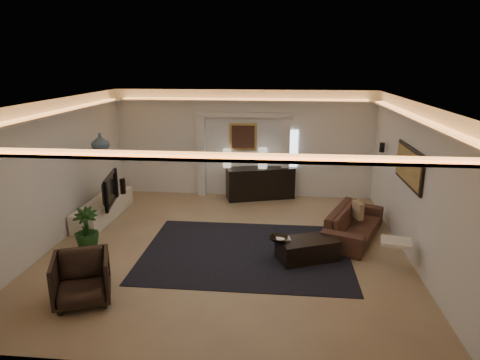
# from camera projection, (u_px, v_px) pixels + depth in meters

# --- Properties ---
(floor) EXTENTS (7.00, 7.00, 0.00)m
(floor) POSITION_uv_depth(u_px,v_px,m) (227.00, 247.00, 8.50)
(floor) COLOR tan
(floor) RESTS_ON ground
(ceiling) EXTENTS (7.00, 7.00, 0.00)m
(ceiling) POSITION_uv_depth(u_px,v_px,m) (226.00, 102.00, 7.70)
(ceiling) COLOR white
(ceiling) RESTS_ON ground
(wall_back) EXTENTS (7.00, 0.00, 7.00)m
(wall_back) POSITION_uv_depth(u_px,v_px,m) (243.00, 144.00, 11.45)
(wall_back) COLOR white
(wall_back) RESTS_ON ground
(wall_front) EXTENTS (7.00, 0.00, 7.00)m
(wall_front) POSITION_uv_depth(u_px,v_px,m) (187.00, 261.00, 4.75)
(wall_front) COLOR white
(wall_front) RESTS_ON ground
(wall_left) EXTENTS (0.00, 7.00, 7.00)m
(wall_left) POSITION_uv_depth(u_px,v_px,m) (54.00, 174.00, 8.43)
(wall_left) COLOR white
(wall_left) RESTS_ON ground
(wall_right) EXTENTS (0.00, 7.00, 7.00)m
(wall_right) POSITION_uv_depth(u_px,v_px,m) (414.00, 183.00, 7.77)
(wall_right) COLOR white
(wall_right) RESTS_ON ground
(cove_soffit) EXTENTS (7.00, 7.00, 0.04)m
(cove_soffit) POSITION_uv_depth(u_px,v_px,m) (226.00, 117.00, 7.78)
(cove_soffit) COLOR silver
(cove_soffit) RESTS_ON ceiling
(daylight_slit) EXTENTS (0.25, 0.03, 1.00)m
(daylight_slit) POSITION_uv_depth(u_px,v_px,m) (293.00, 149.00, 11.33)
(daylight_slit) COLOR white
(daylight_slit) RESTS_ON wall_back
(area_rug) EXTENTS (4.00, 3.00, 0.01)m
(area_rug) POSITION_uv_depth(u_px,v_px,m) (246.00, 252.00, 8.26)
(area_rug) COLOR black
(area_rug) RESTS_ON ground
(pilaster_left) EXTENTS (0.22, 0.20, 2.20)m
(pilaster_left) POSITION_uv_depth(u_px,v_px,m) (201.00, 156.00, 11.56)
(pilaster_left) COLOR silver
(pilaster_left) RESTS_ON ground
(pilaster_right) EXTENTS (0.22, 0.20, 2.20)m
(pilaster_right) POSITION_uv_depth(u_px,v_px,m) (285.00, 158.00, 11.34)
(pilaster_right) COLOR silver
(pilaster_right) RESTS_ON ground
(alcove_header) EXTENTS (2.52, 0.20, 0.12)m
(alcove_header) POSITION_uv_depth(u_px,v_px,m) (243.00, 115.00, 11.14)
(alcove_header) COLOR silver
(alcove_header) RESTS_ON wall_back
(painting_frame) EXTENTS (0.74, 0.04, 0.74)m
(painting_frame) POSITION_uv_depth(u_px,v_px,m) (243.00, 137.00, 11.37)
(painting_frame) COLOR tan
(painting_frame) RESTS_ON wall_back
(painting_canvas) EXTENTS (0.62, 0.02, 0.62)m
(painting_canvas) POSITION_uv_depth(u_px,v_px,m) (243.00, 137.00, 11.34)
(painting_canvas) COLOR #4C2D1E
(painting_canvas) RESTS_ON wall_back
(art_panel_frame) EXTENTS (0.04, 1.64, 0.74)m
(art_panel_frame) POSITION_uv_depth(u_px,v_px,m) (409.00, 166.00, 7.99)
(art_panel_frame) COLOR black
(art_panel_frame) RESTS_ON wall_right
(art_panel_gold) EXTENTS (0.02, 1.50, 0.62)m
(art_panel_gold) POSITION_uv_depth(u_px,v_px,m) (408.00, 166.00, 7.99)
(art_panel_gold) COLOR tan
(art_panel_gold) RESTS_ON wall_right
(wall_sconce) EXTENTS (0.12, 0.12, 0.22)m
(wall_sconce) POSITION_uv_depth(u_px,v_px,m) (382.00, 147.00, 9.82)
(wall_sconce) COLOR black
(wall_sconce) RESTS_ON wall_right
(wall_niche) EXTENTS (0.10, 0.55, 0.04)m
(wall_niche) POSITION_uv_depth(u_px,v_px,m) (87.00, 150.00, 9.71)
(wall_niche) COLOR silver
(wall_niche) RESTS_ON wall_left
(console) EXTENTS (1.89, 1.07, 0.90)m
(console) POSITION_uv_depth(u_px,v_px,m) (260.00, 184.00, 11.45)
(console) COLOR black
(console) RESTS_ON ground
(lamp_left) EXTENTS (0.25, 0.25, 0.49)m
(lamp_left) POSITION_uv_depth(u_px,v_px,m) (227.00, 158.00, 11.35)
(lamp_left) COLOR beige
(lamp_left) RESTS_ON console
(lamp_right) EXTENTS (0.27, 0.27, 0.55)m
(lamp_right) POSITION_uv_depth(u_px,v_px,m) (263.00, 159.00, 11.26)
(lamp_right) COLOR beige
(lamp_right) RESTS_ON console
(media_ledge) EXTENTS (0.60, 2.33, 0.44)m
(media_ledge) POSITION_uv_depth(u_px,v_px,m) (104.00, 209.00, 10.04)
(media_ledge) COLOR silver
(media_ledge) RESTS_ON ground
(tv) EXTENTS (1.25, 0.39, 0.71)m
(tv) POSITION_uv_depth(u_px,v_px,m) (105.00, 189.00, 9.58)
(tv) COLOR black
(tv) RESTS_ON media_ledge
(figurine) EXTENTS (0.14, 0.14, 0.37)m
(figurine) POSITION_uv_depth(u_px,v_px,m) (123.00, 186.00, 10.43)
(figurine) COLOR black
(figurine) RESTS_ON media_ledge
(ginger_jar) EXTENTS (0.47, 0.47, 0.42)m
(ginger_jar) POSITION_uv_depth(u_px,v_px,m) (100.00, 142.00, 9.37)
(ginger_jar) COLOR slate
(ginger_jar) RESTS_ON wall_niche
(plant) EXTENTS (0.58, 0.58, 0.85)m
(plant) POSITION_uv_depth(u_px,v_px,m) (86.00, 229.00, 8.30)
(plant) COLOR #173912
(plant) RESTS_ON ground
(sofa) EXTENTS (2.30, 1.59, 0.62)m
(sofa) POSITION_uv_depth(u_px,v_px,m) (354.00, 224.00, 8.89)
(sofa) COLOR black
(sofa) RESTS_ON ground
(throw_blanket) EXTENTS (0.60, 0.53, 0.06)m
(throw_blanket) POSITION_uv_depth(u_px,v_px,m) (396.00, 242.00, 7.42)
(throw_blanket) COLOR white
(throw_blanket) RESTS_ON sofa
(throw_pillow) EXTENTS (0.21, 0.37, 0.36)m
(throw_pillow) POSITION_uv_depth(u_px,v_px,m) (358.00, 210.00, 9.00)
(throw_pillow) COLOR tan
(throw_pillow) RESTS_ON sofa
(coffee_table) EXTENTS (1.23, 0.97, 0.40)m
(coffee_table) POSITION_uv_depth(u_px,v_px,m) (307.00, 249.00, 7.92)
(coffee_table) COLOR black
(coffee_table) RESTS_ON ground
(bowl) EXTENTS (0.42, 0.42, 0.08)m
(bowl) POSITION_uv_depth(u_px,v_px,m) (278.00, 239.00, 7.80)
(bowl) COLOR black
(bowl) RESTS_ON coffee_table
(magazine) EXTENTS (0.29, 0.23, 0.03)m
(magazine) POSITION_uv_depth(u_px,v_px,m) (283.00, 239.00, 7.86)
(magazine) COLOR white
(magazine) RESTS_ON coffee_table
(armchair) EXTENTS (1.08, 1.10, 0.77)m
(armchair) POSITION_uv_depth(u_px,v_px,m) (82.00, 279.00, 6.49)
(armchair) COLOR black
(armchair) RESTS_ON ground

